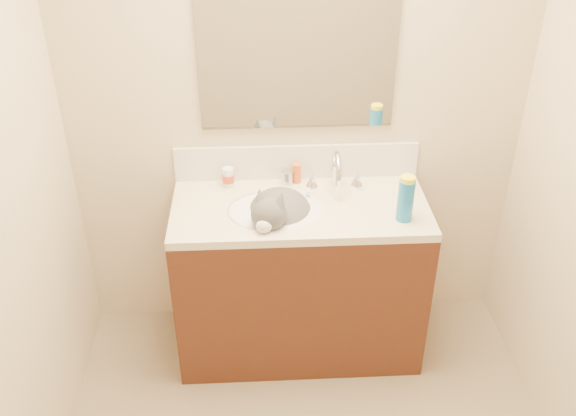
{
  "coord_description": "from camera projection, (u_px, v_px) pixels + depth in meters",
  "views": [
    {
      "loc": [
        -0.19,
        -1.55,
        2.44
      ],
      "look_at": [
        -0.06,
        0.92,
        0.88
      ],
      "focal_mm": 40.0,
      "sensor_mm": 36.0,
      "label": 1
    }
  ],
  "objects": [
    {
      "name": "vanity_cabinet",
      "position": [
        299.0,
        281.0,
        3.23
      ],
      "size": [
        1.2,
        0.55,
        0.82
      ],
      "primitive_type": "cube",
      "color": "#452012",
      "rests_on": "ground"
    },
    {
      "name": "counter_slab",
      "position": [
        300.0,
        209.0,
        3.0
      ],
      "size": [
        1.2,
        0.55,
        0.04
      ],
      "primitive_type": "cube",
      "color": "beige",
      "rests_on": "vanity_cabinet"
    },
    {
      "name": "room_shell",
      "position": [
        326.0,
        200.0,
        1.83
      ],
      "size": [
        2.24,
        2.54,
        2.52
      ],
      "color": "beige",
      "rests_on": "ground"
    },
    {
      "name": "mirror",
      "position": [
        298.0,
        45.0,
        2.85
      ],
      "size": [
        0.9,
        0.02,
        0.8
      ],
      "primitive_type": "cube",
      "color": "white",
      "rests_on": "room_shell"
    },
    {
      "name": "faucet",
      "position": [
        336.0,
        174.0,
        3.07
      ],
      "size": [
        0.28,
        0.2,
        0.21
      ],
      "color": "silver",
      "rests_on": "counter_slab"
    },
    {
      "name": "amber_bottle",
      "position": [
        297.0,
        173.0,
        3.15
      ],
      "size": [
        0.05,
        0.05,
        0.1
      ],
      "primitive_type": "cylinder",
      "rotation": [
        0.0,
        0.0,
        0.25
      ],
      "color": "orange",
      "rests_on": "counter_slab"
    },
    {
      "name": "toothbrush_head",
      "position": [
        308.0,
        195.0,
        3.05
      ],
      "size": [
        0.02,
        0.03,
        0.02
      ],
      "primitive_type": "cube",
      "rotation": [
        0.0,
        0.0,
        -0.1
      ],
      "color": "#618CCE",
      "rests_on": "counter_slab"
    },
    {
      "name": "silver_jar",
      "position": [
        287.0,
        178.0,
        3.14
      ],
      "size": [
        0.07,
        0.07,
        0.07
      ],
      "primitive_type": "cylinder",
      "rotation": [
        0.0,
        0.0,
        -0.4
      ],
      "color": "#B7B7BC",
      "rests_on": "counter_slab"
    },
    {
      "name": "basin",
      "position": [
        275.0,
        222.0,
        2.99
      ],
      "size": [
        0.45,
        0.36,
        0.14
      ],
      "primitive_type": "ellipsoid",
      "color": "white",
      "rests_on": "vanity_cabinet"
    },
    {
      "name": "pill_label",
      "position": [
        228.0,
        178.0,
        3.12
      ],
      "size": [
        0.07,
        0.07,
        0.04
      ],
      "primitive_type": "cylinder",
      "rotation": [
        0.0,
        0.0,
        0.25
      ],
      "color": "red",
      "rests_on": "pill_bottle"
    },
    {
      "name": "pill_bottle",
      "position": [
        228.0,
        177.0,
        3.12
      ],
      "size": [
        0.06,
        0.06,
        0.1
      ],
      "primitive_type": "cylinder",
      "rotation": [
        0.0,
        0.0,
        0.25
      ],
      "color": "white",
      "rests_on": "counter_slab"
    },
    {
      "name": "cat",
      "position": [
        278.0,
        215.0,
        2.96
      ],
      "size": [
        0.41,
        0.46,
        0.33
      ],
      "rotation": [
        0.0,
        0.0,
        -0.36
      ],
      "color": "#4E4B4E",
      "rests_on": "basin"
    },
    {
      "name": "toothbrush",
      "position": [
        308.0,
        196.0,
        3.05
      ],
      "size": [
        0.03,
        0.14,
        0.01
      ],
      "primitive_type": "cube",
      "rotation": [
        0.0,
        0.0,
        -0.1
      ],
      "color": "white",
      "rests_on": "counter_slab"
    },
    {
      "name": "spray_can",
      "position": [
        405.0,
        200.0,
        2.84
      ],
      "size": [
        0.09,
        0.09,
        0.2
      ],
      "primitive_type": "cylinder",
      "rotation": [
        0.0,
        0.0,
        0.23
      ],
      "color": "#1A73BA",
      "rests_on": "counter_slab"
    },
    {
      "name": "spray_cap",
      "position": [
        408.0,
        181.0,
        2.78
      ],
      "size": [
        0.08,
        0.08,
        0.04
      ],
      "primitive_type": "cylinder",
      "rotation": [
        0.0,
        0.0,
        0.23
      ],
      "color": "#FFF41A",
      "rests_on": "spray_can"
    },
    {
      "name": "backsplash",
      "position": [
        297.0,
        162.0,
        3.16
      ],
      "size": [
        1.2,
        0.02,
        0.18
      ],
      "primitive_type": "cube",
      "color": "silver",
      "rests_on": "counter_slab"
    }
  ]
}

